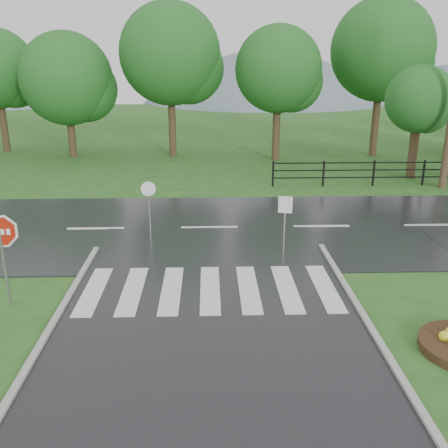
{
  "coord_description": "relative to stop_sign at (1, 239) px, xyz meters",
  "views": [
    {
      "loc": [
        -0.01,
        -6.72,
        5.76
      ],
      "look_at": [
        0.39,
        6.0,
        1.5
      ],
      "focal_mm": 40.0,
      "sensor_mm": 36.0,
      "label": 1
    }
  ],
  "objects": [
    {
      "name": "ground",
      "position": [
        4.88,
        -4.35,
        -1.73
      ],
      "size": [
        120.0,
        120.0,
        0.0
      ],
      "primitive_type": "plane",
      "color": "#285D1F",
      "rests_on": "ground"
    },
    {
      "name": "main_road",
      "position": [
        4.88,
        5.65,
        -1.73
      ],
      "size": [
        90.0,
        8.0,
        0.04
      ],
      "primitive_type": "cube",
      "color": "black",
      "rests_on": "ground"
    },
    {
      "name": "crosswalk",
      "position": [
        4.88,
        0.65,
        -1.67
      ],
      "size": [
        6.5,
        2.8,
        0.02
      ],
      "color": "silver",
      "rests_on": "ground"
    },
    {
      "name": "fence_west",
      "position": [
        12.63,
        11.65,
        -1.01
      ],
      "size": [
        9.58,
        0.08,
        1.2
      ],
      "color": "black",
      "rests_on": "ground"
    },
    {
      "name": "hills",
      "position": [
        8.37,
        60.65,
        -17.27
      ],
      "size": [
        102.0,
        48.0,
        48.0
      ],
      "color": "slate",
      "rests_on": "ground"
    },
    {
      "name": "treeline",
      "position": [
        5.88,
        19.65,
        -1.73
      ],
      "size": [
        83.2,
        5.2,
        10.0
      ],
      "color": "#1C5C1F",
      "rests_on": "ground"
    },
    {
      "name": "stop_sign",
      "position": [
        0.0,
        0.0,
        0.0
      ],
      "size": [
        1.08,
        0.24,
        2.47
      ],
      "color": "#939399",
      "rests_on": "ground"
    },
    {
      "name": "reg_sign_small",
      "position": [
        7.13,
        3.04,
        -0.38
      ],
      "size": [
        0.41,
        0.1,
        1.88
      ],
      "color": "#939399",
      "rests_on": "ground"
    },
    {
      "name": "reg_sign_round",
      "position": [
        2.94,
        4.41,
        -0.43
      ],
      "size": [
        0.47,
        0.09,
        2.02
      ],
      "color": "#939399",
      "rests_on": "ground"
    },
    {
      "name": "entrance_tree_left",
      "position": [
        15.0,
        13.15,
        2.1
      ],
      "size": [
        3.22,
        3.22,
        5.48
      ],
      "color": "#3D2B1C",
      "rests_on": "ground"
    }
  ]
}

